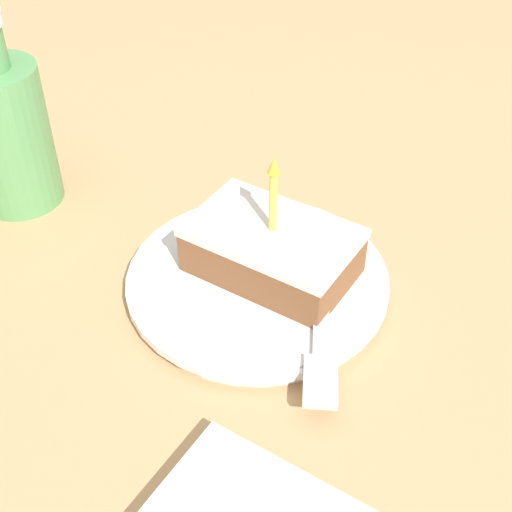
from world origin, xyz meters
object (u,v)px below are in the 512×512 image
object	(u,v)px
cake_slice	(272,249)
fork	(321,322)
plate	(256,283)
bottle	(6,130)

from	to	relation	value
cake_slice	fork	bearing A→B (deg)	-117.36
fork	plate	bearing A→B (deg)	74.44
plate	bottle	bearing A→B (deg)	92.05
plate	fork	size ratio (longest dim) A/B	1.24
cake_slice	bottle	bearing A→B (deg)	94.83
cake_slice	fork	world-z (taller)	cake_slice
cake_slice	bottle	distance (m)	0.27
cake_slice	fork	xyz separation A→B (m)	(-0.03, -0.06, -0.02)
plate	bottle	distance (m)	0.27
cake_slice	fork	distance (m)	0.07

